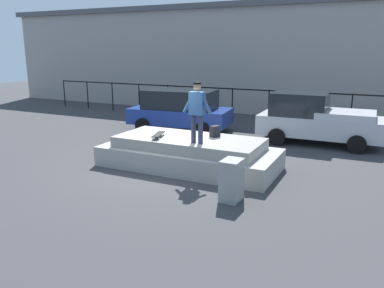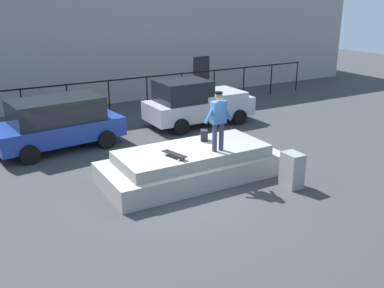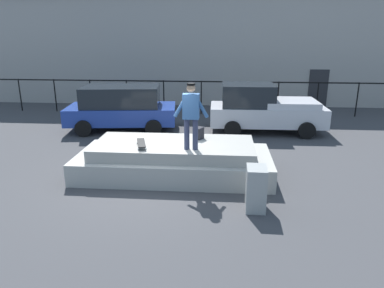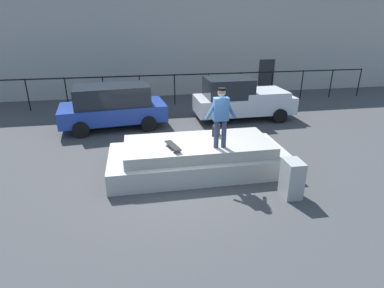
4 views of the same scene
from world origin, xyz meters
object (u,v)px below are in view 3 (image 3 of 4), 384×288
Objects in this scene: car_blue_hatchback_near at (122,107)px; car_silver_pickup_mid at (263,109)px; utility_box at (256,188)px; skateboarder at (191,112)px; backpack at (199,133)px; skateboard at (141,143)px.

car_silver_pickup_mid is (5.73, 0.15, 0.00)m from car_blue_hatchback_near.
car_blue_hatchback_near reaches higher than utility_box.
car_silver_pickup_mid is at bearing 65.59° from skateboarder.
skateboarder is 2.55m from utility_box.
backpack is at bearing -51.21° from car_blue_hatchback_near.
car_blue_hatchback_near is at bearing 65.33° from backpack.
utility_box is (2.92, -1.54, -0.52)m from skateboard.
car_blue_hatchback_near is 8.26m from utility_box.
skateboard is 1.72m from backpack.
utility_box is (-0.87, -6.81, -0.44)m from car_silver_pickup_mid.
skateboarder reaches higher than backpack.
utility_box is at bearing -27.73° from skateboard.
car_blue_hatchback_near is at bearing 127.45° from utility_box.
skateboarder is 6.00m from car_silver_pickup_mid.
backpack is at bearing 30.31° from skateboard.
backpack is (1.48, 0.87, 0.07)m from skateboard.
car_blue_hatchback_near is 5.73m from car_silver_pickup_mid.
skateboarder is 5.09× the size of backpack.
car_silver_pickup_mid is at bearing 84.07° from utility_box.
car_blue_hatchback_near is 1.01× the size of car_silver_pickup_mid.
skateboarder is at bearing 139.38° from utility_box.
car_blue_hatchback_near is 4.51× the size of utility_box.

